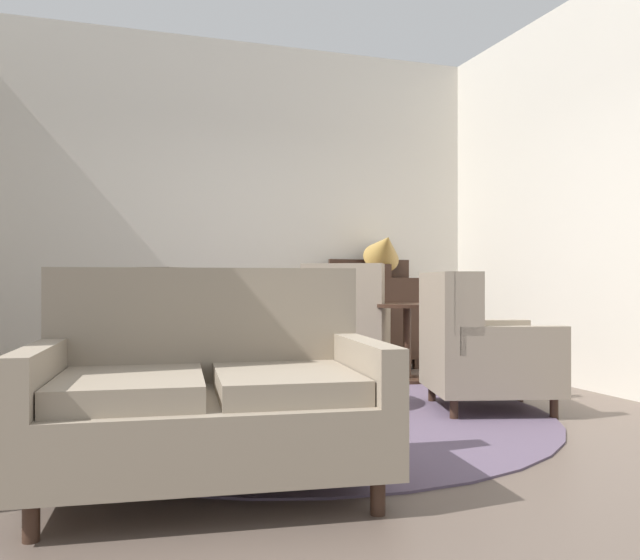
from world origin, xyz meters
TOP-DOWN VIEW (x-y plane):
  - ground at (0.00, 0.00)m, footprint 7.35×7.35m
  - wall_back at (0.00, 2.61)m, footprint 5.41×0.08m
  - wall_right at (2.63, 0.78)m, footprint 0.08×3.65m
  - baseboard_back at (0.00, 2.55)m, footprint 5.25×0.03m
  - area_rug at (0.00, 0.30)m, footprint 3.45×3.45m
  - coffee_table at (0.22, 0.51)m, footprint 0.87×0.87m
  - porcelain_vase at (0.27, 0.55)m, footprint 0.19×0.19m
  - settee at (-0.79, -1.10)m, footprint 1.55×1.06m
  - armchair_near_sideboard at (0.95, 1.80)m, footprint 1.05×1.10m
  - armchair_foreground_right at (-0.79, 1.14)m, footprint 1.13×1.13m
  - armchair_far_left at (1.27, 0.06)m, footprint 1.00×0.97m
  - side_table at (1.36, 1.36)m, footprint 0.60×0.60m
  - sideboard at (1.47, 2.31)m, footprint 0.90×0.36m
  - gramophone at (1.52, 2.22)m, footprint 0.45×0.55m

SIDE VIEW (x-z plane):
  - ground at x=0.00m, z-range 0.00..0.00m
  - area_rug at x=0.00m, z-range 0.00..0.01m
  - baseboard_back at x=0.00m, z-range 0.00..0.12m
  - coffee_table at x=0.22m, z-range 0.15..0.64m
  - settee at x=-0.79m, z-range -0.09..0.88m
  - armchair_far_left at x=1.27m, z-range -0.07..0.90m
  - armchair_foreground_right at x=-0.79m, z-range -0.07..0.93m
  - side_table at x=1.36m, z-range 0.08..0.78m
  - armchair_near_sideboard at x=0.95m, z-range -0.08..0.98m
  - sideboard at x=1.47m, z-range -0.04..1.10m
  - porcelain_vase at x=0.27m, z-range 0.45..0.84m
  - gramophone at x=1.52m, z-range 0.93..1.50m
  - wall_back at x=0.00m, z-range 0.00..3.32m
  - wall_right at x=2.63m, z-range 0.00..3.32m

